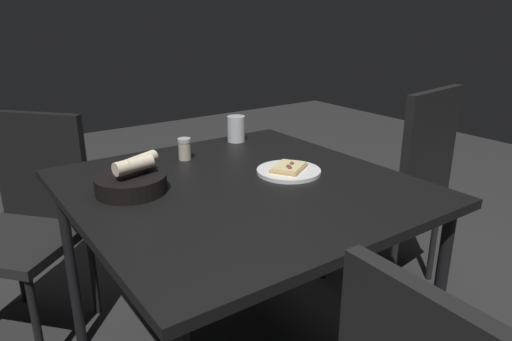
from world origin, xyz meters
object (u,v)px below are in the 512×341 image
bread_basket (132,182)px  beer_glass (236,130)px  pepper_shaker (185,150)px  chair_near (403,181)px  chair_far (28,213)px  dining_table (240,200)px  pizza_plate (289,170)px

bread_basket → beer_glass: bearing=118.1°
pepper_shaker → chair_near: 1.02m
beer_glass → chair_far: 0.92m
dining_table → pepper_shaker: 0.36m
pepper_shaker → chair_far: size_ratio=0.09×
chair_far → pizza_plate: bearing=44.7°
bread_basket → chair_near: (0.09, 1.24, -0.24)m
dining_table → chair_far: size_ratio=1.19×
beer_glass → bread_basket: bearing=-61.9°
bread_basket → chair_near: bearing=85.7°
dining_table → pepper_shaker: bearing=-175.3°
pepper_shaker → chair_far: 0.71m
dining_table → pizza_plate: pizza_plate is taller
dining_table → chair_far: bearing=-143.5°
beer_glass → pepper_shaker: beer_glass is taller
chair_far → bread_basket: bearing=20.5°
pepper_shaker → chair_near: bearing=72.2°
dining_table → chair_near: size_ratio=1.09×
bread_basket → pepper_shaker: bearing=125.9°
pepper_shaker → beer_glass: bearing=109.3°
pepper_shaker → chair_far: chair_far is taller
dining_table → chair_near: chair_near is taller
beer_glass → pepper_shaker: (0.11, -0.30, -0.01)m
chair_near → dining_table: bearing=-87.6°
pepper_shaker → chair_near: (0.30, 0.95, -0.24)m
chair_far → dining_table: bearing=36.5°
pizza_plate → pepper_shaker: pepper_shaker is taller
pizza_plate → chair_near: chair_near is taller
pizza_plate → chair_near: bearing=94.0°
pepper_shaker → dining_table: bearing=4.7°
pizza_plate → pepper_shaker: size_ratio=2.70×
beer_glass → chair_near: size_ratio=0.11×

